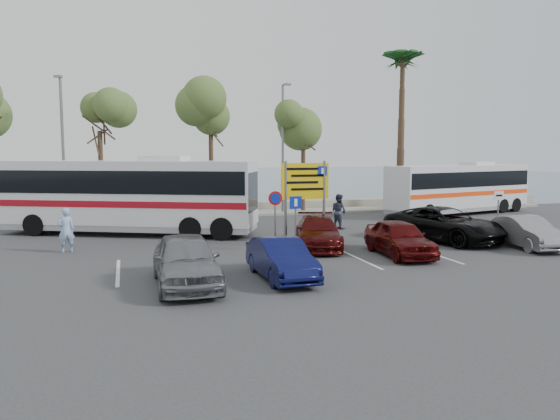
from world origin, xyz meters
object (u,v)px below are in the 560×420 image
object	(u,v)px
car_maroon	(318,232)
car_red	(400,238)
coach_bus_right	(459,190)
street_lamp_right	(283,142)
pedestrian_near	(66,230)
pedestrian_far	(339,211)
coach_bus_left	(129,198)
direction_sign	(305,187)
car_silver_b	(526,232)
suv_black	(444,224)
car_blue	(281,259)
street_lamp_left	(63,141)
car_silver_a	(186,260)

from	to	relation	value
car_maroon	car_red	bearing A→B (deg)	-28.85
coach_bus_right	car_red	xyz separation A→B (m)	(-10.36, -11.48, -0.85)
street_lamp_right	coach_bus_right	world-z (taller)	street_lamp_right
pedestrian_near	pedestrian_far	bearing A→B (deg)	178.45
pedestrian_near	coach_bus_left	bearing A→B (deg)	-135.96
direction_sign	coach_bus_left	distance (m)	8.69
car_red	pedestrian_near	bearing A→B (deg)	164.50
coach_bus_right	car_silver_b	world-z (taller)	coach_bus_right
direction_sign	suv_black	xyz separation A→B (m)	(6.00, -1.70, -1.67)
pedestrian_far	car_red	bearing A→B (deg)	150.58
car_red	direction_sign	bearing A→B (deg)	123.84
car_maroon	pedestrian_far	xyz separation A→B (m)	(2.96, 5.00, 0.24)
street_lamp_right	direction_sign	xyz separation A→B (m)	(-2.00, -10.32, -2.17)
coach_bus_right	pedestrian_near	world-z (taller)	coach_bus_right
street_lamp_right	suv_black	xyz separation A→B (m)	(4.00, -12.02, -3.84)
street_lamp_right	pedestrian_near	xyz separation A→B (m)	(-12.00, -10.22, -3.70)
car_blue	pedestrian_far	size ratio (longest dim) A/B	2.14
car_red	suv_black	world-z (taller)	suv_black
pedestrian_near	direction_sign	bearing A→B (deg)	163.99
street_lamp_left	car_silver_a	bearing A→B (deg)	-73.63
car_red	car_silver_b	size ratio (longest dim) A/B	1.02
direction_sign	car_silver_a	xyz separation A→B (m)	(-6.00, -6.70, -1.65)
street_lamp_left	coach_bus_left	world-z (taller)	street_lamp_left
car_blue	car_maroon	world-z (taller)	car_maroon
suv_black	coach_bus_left	bearing A→B (deg)	134.89
street_lamp_left	car_maroon	distance (m)	16.76
coach_bus_left	coach_bus_right	bearing A→B (deg)	8.30
suv_black	car_silver_b	distance (m)	3.35
car_maroon	car_red	world-z (taller)	car_red
street_lamp_right	pedestrian_near	distance (m)	16.19
direction_sign	car_red	bearing A→B (deg)	-59.63
coach_bus_left	pedestrian_near	size ratio (longest dim) A/B	6.78
car_maroon	pedestrian_far	bearing A→B (deg)	75.86
street_lamp_left	pedestrian_near	xyz separation A→B (m)	(1.00, -10.22, -3.70)
coach_bus_left	coach_bus_right	world-z (taller)	coach_bus_left
coach_bus_right	suv_black	world-z (taller)	coach_bus_right
car_silver_b	pedestrian_near	world-z (taller)	pedestrian_near
car_blue	car_silver_b	bearing A→B (deg)	10.45
street_lamp_right	coach_bus_right	xyz separation A→B (m)	(10.81, -3.02, -3.05)
coach_bus_left	pedestrian_near	distance (m)	5.00
car_silver_a	car_blue	size ratio (longest dim) A/B	1.19
car_blue	pedestrian_far	xyz separation A→B (m)	(5.96, 9.90, 0.27)
suv_black	car_red	bearing A→B (deg)	-166.04
car_blue	street_lamp_left	bearing A→B (deg)	113.11
street_lamp_left	coach_bus_left	distance (m)	7.49
pedestrian_near	coach_bus_right	bearing A→B (deg)	-177.91
car_maroon	suv_black	world-z (taller)	suv_black
car_silver_a	car_blue	xyz separation A→B (m)	(3.00, 0.10, -0.14)
car_silver_a	car_silver_b	world-z (taller)	car_silver_a
car_maroon	pedestrian_near	world-z (taller)	pedestrian_near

